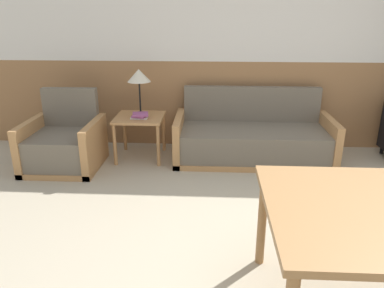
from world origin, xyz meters
name	(u,v)px	position (x,y,z in m)	size (l,w,h in m)	color
ground_plane	(295,276)	(0.00, 0.00, 0.00)	(16.00, 16.00, 0.00)	#B2A58C
wall_back	(261,40)	(0.00, 2.63, 1.35)	(7.20, 0.06, 2.70)	#996B42
couch	(252,139)	(-0.09, 2.13, 0.24)	(1.83, 0.81, 0.81)	#B27F4C
armchair	(64,145)	(-2.24, 1.78, 0.25)	(0.80, 0.77, 0.85)	#B27F4C
side_table	(140,123)	(-1.43, 2.09, 0.44)	(0.56, 0.56, 0.52)	#B27F4C
table_lamp	(139,77)	(-1.44, 2.19, 0.96)	(0.27, 0.27, 0.54)	black
book_stack	(140,116)	(-1.41, 2.00, 0.55)	(0.21, 0.18, 0.06)	white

